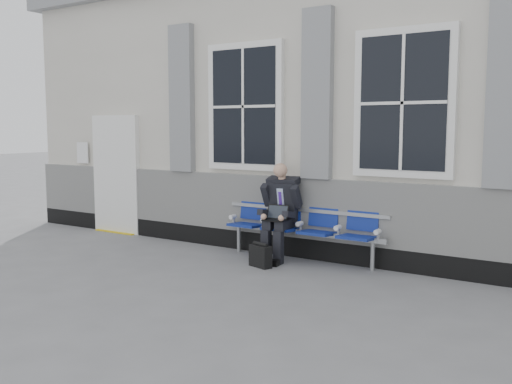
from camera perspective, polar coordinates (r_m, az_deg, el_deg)
The scene contains 5 objects.
ground at distance 6.82m, azimuth 7.22°, elevation -10.04°, with size 70.00×70.00×0.00m, color slate.
station_building at distance 9.80m, azimuth 16.25°, elevation 7.92°, with size 14.40×4.40×4.49m.
bench at distance 8.32m, azimuth 4.61°, elevation -3.10°, with size 2.60×0.47×0.91m.
businessman at distance 8.31m, azimuth 2.45°, elevation -1.58°, with size 0.59×0.80×1.42m.
briefcase at distance 7.96m, azimuth 0.45°, elevation -6.38°, with size 0.37×0.24×0.35m.
Camera 1 is at (2.82, -5.90, 1.94)m, focal length 40.00 mm.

